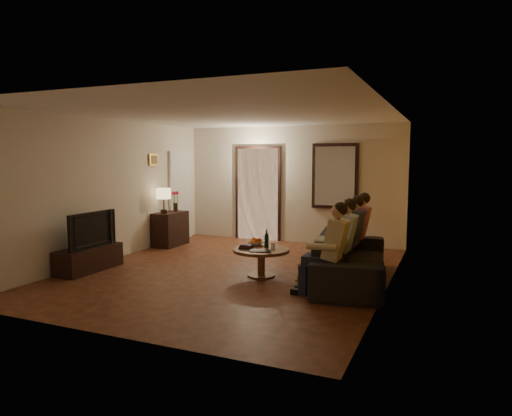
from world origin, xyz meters
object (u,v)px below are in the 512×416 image
at_px(tv_stand, 89,259).
at_px(person_d, 357,233).
at_px(table_lamp, 164,201).
at_px(dog, 314,268).
at_px(tv, 88,229).
at_px(person_c, 349,239).
at_px(person_b, 341,246).
at_px(bowl, 256,243).
at_px(person_a, 331,253).
at_px(sofa, 351,258).
at_px(coffee_table, 261,262).
at_px(wine_bottle, 267,238).
at_px(dresser, 170,229).
at_px(laptop, 260,252).

distance_m(tv_stand, person_d, 4.55).
height_order(table_lamp, dog, table_lamp).
bearing_deg(tv, person_c, -71.59).
xyz_separation_m(table_lamp, person_d, (4.09, -0.24, -0.39)).
distance_m(tv, person_b, 4.16).
bearing_deg(bowl, person_a, -30.23).
distance_m(table_lamp, person_c, 4.20).
distance_m(sofa, person_a, 0.94).
bearing_deg(coffee_table, table_lamp, 153.32).
distance_m(tv, bowl, 2.82).
height_order(tv, coffee_table, tv).
height_order(tv, wine_bottle, tv).
bearing_deg(person_b, dresser, 157.87).
height_order(sofa, wine_bottle, wine_bottle).
bearing_deg(person_a, table_lamp, 153.45).
bearing_deg(tv_stand, dog, 8.44).
height_order(tv, person_a, person_a).
xyz_separation_m(dresser, dog, (3.74, -1.87, -0.08)).
xyz_separation_m(table_lamp, bowl, (2.63, -1.19, -0.51)).
height_order(person_a, person_c, same).
height_order(person_b, coffee_table, person_b).
bearing_deg(laptop, wine_bottle, 82.92).
distance_m(dresser, person_a, 4.68).
bearing_deg(person_a, person_b, 90.00).
relative_size(sofa, dog, 4.48).
distance_m(table_lamp, person_b, 4.36).
height_order(tv_stand, tv, tv).
distance_m(dresser, sofa, 4.41).
bearing_deg(tv, person_a, -87.74).
height_order(dresser, person_d, person_d).
xyz_separation_m(sofa, person_d, (-0.10, 0.90, 0.23)).
height_order(sofa, person_a, person_a).
relative_size(table_lamp, sofa, 0.22).
bearing_deg(laptop, bowl, 104.67).
height_order(tv_stand, laptop, laptop).
relative_size(dresser, sofa, 0.33).
relative_size(tv, coffee_table, 1.15).
relative_size(tv_stand, coffee_table, 1.32).
relative_size(sofa, person_c, 2.09).
xyz_separation_m(person_b, dog, (-0.35, -0.21, -0.32)).
height_order(tv, sofa, tv).
bearing_deg(sofa, wine_bottle, 89.00).
xyz_separation_m(tv_stand, dog, (3.74, 0.56, 0.08)).
height_order(person_c, dog, person_c).
distance_m(dog, bowl, 1.22).
bearing_deg(person_c, dog, -113.33).
bearing_deg(person_c, person_a, -90.00).
distance_m(tv_stand, wine_bottle, 3.02).
xyz_separation_m(table_lamp, person_a, (4.09, -2.04, -0.39)).
xyz_separation_m(tv, person_a, (4.09, 0.16, -0.10)).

